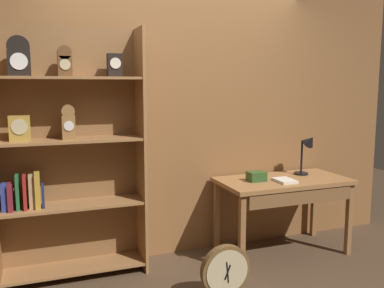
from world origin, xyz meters
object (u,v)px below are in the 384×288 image
object	(u,v)px
bookshelf	(65,153)
toolbox_small	(256,176)
desk_lamp	(308,149)
round_clock_large	(226,272)
workbench	(284,188)
open_repair_manual	(285,181)

from	to	relation	value
bookshelf	toolbox_small	bearing A→B (deg)	-6.02
desk_lamp	round_clock_large	distance (m)	1.64
workbench	toolbox_small	world-z (taller)	toolbox_small
workbench	round_clock_large	xyz separation A→B (m)	(-0.92, -0.63, -0.43)
desk_lamp	round_clock_large	size ratio (longest dim) A/B	0.97
bookshelf	workbench	distance (m)	2.07
open_repair_manual	toolbox_small	bearing A→B (deg)	152.02
bookshelf	open_repair_manual	xyz separation A→B (m)	(1.95, -0.31, -0.33)
bookshelf	desk_lamp	xyz separation A→B (m)	(2.33, -0.12, -0.07)
desk_lamp	toolbox_small	bearing A→B (deg)	-174.23
bookshelf	round_clock_large	xyz separation A→B (m)	(1.09, -0.85, -0.86)
desk_lamp	toolbox_small	xyz separation A→B (m)	(-0.61, -0.06, -0.22)
workbench	toolbox_small	distance (m)	0.32
open_repair_manual	workbench	bearing A→B (deg)	57.25
bookshelf	toolbox_small	size ratio (longest dim) A/B	13.03
bookshelf	workbench	xyz separation A→B (m)	(2.01, -0.22, -0.43)
open_repair_manual	bookshelf	bearing A→B (deg)	171.57
bookshelf	open_repair_manual	size ratio (longest dim) A/B	9.67
workbench	desk_lamp	world-z (taller)	desk_lamp
round_clock_large	workbench	bearing A→B (deg)	34.52
workbench	round_clock_large	bearing A→B (deg)	-145.48
workbench	desk_lamp	xyz separation A→B (m)	(0.32, 0.10, 0.36)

